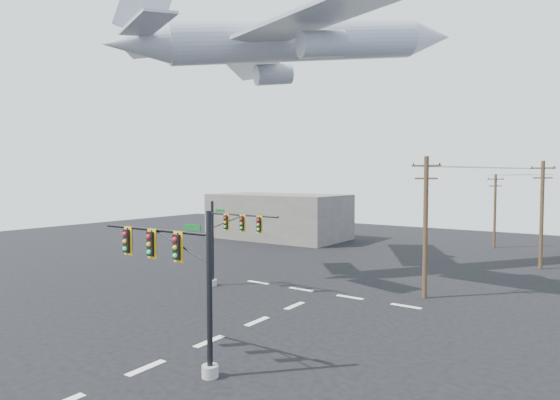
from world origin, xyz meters
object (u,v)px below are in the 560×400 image
Objects in this scene: utility_pole_b at (542,213)px; utility_pole_c at (495,209)px; signal_mast_near at (179,279)px; airliner at (298,41)px; signal_mast_far at (227,239)px; utility_pole_a at (426,224)px.

utility_pole_b reaches higher than utility_pole_c.
signal_mast_near is 0.25× the size of airliner.
signal_mast_far is at bearing -126.57° from utility_pole_c.
airliner reaches higher than utility_pole_a.
airliner is (-11.55, 1.78, 14.65)m from utility_pole_a.
utility_pole_c is 0.31× the size of airliner.
utility_pole_a is 1.00× the size of utility_pole_b.
utility_pole_a is (13.03, 5.63, 1.42)m from signal_mast_far.
utility_pole_b is 0.35× the size of airliner.
signal_mast_near is at bearing -126.55° from airliner.
utility_pole_c is (12.62, 33.25, 0.85)m from signal_mast_far.
signal_mast_near is at bearing -57.10° from signal_mast_far.
utility_pole_b is (10.56, 34.07, 1.18)m from signal_mast_near.
signal_mast_near is 45.78m from utility_pole_c.
signal_mast_far is (-7.95, 12.29, -0.26)m from signal_mast_near.
utility_pole_c is at bearing 84.14° from signal_mast_near.
utility_pole_c reaches higher than signal_mast_near.
signal_mast_near is at bearing -110.70° from utility_pole_a.
utility_pole_c is 32.00m from airliner.
signal_mast_near is 14.64m from signal_mast_far.
signal_mast_far is at bearing -156.00° from airliner.
signal_mast_near is 0.73× the size of utility_pole_a.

